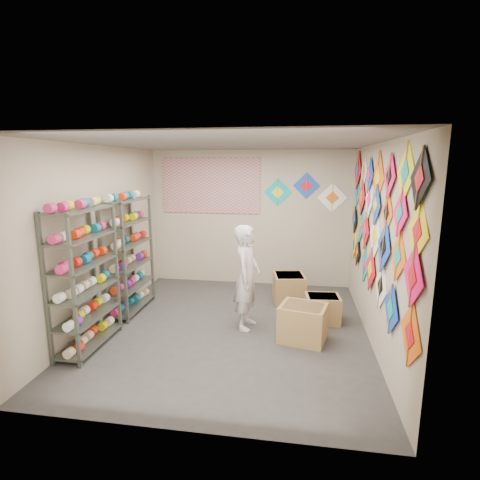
% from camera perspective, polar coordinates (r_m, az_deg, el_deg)
% --- Properties ---
extents(ground, '(4.50, 4.50, 0.00)m').
position_cam_1_polar(ground, '(5.79, -1.47, -13.28)').
color(ground, '#33302D').
extents(room_walls, '(4.50, 4.50, 4.50)m').
position_cam_1_polar(room_walls, '(5.32, -1.56, 3.04)').
color(room_walls, tan).
rests_on(room_walls, ground).
extents(shelf_rack_front, '(0.40, 1.10, 1.90)m').
position_cam_1_polar(shelf_rack_front, '(5.32, -22.59, -5.51)').
color(shelf_rack_front, '#4C5147').
rests_on(shelf_rack_front, ground).
extents(shelf_rack_back, '(0.40, 1.10, 1.90)m').
position_cam_1_polar(shelf_rack_back, '(6.42, -16.61, -2.29)').
color(shelf_rack_back, '#4C5147').
rests_on(shelf_rack_back, ground).
extents(string_spools, '(0.12, 2.36, 0.12)m').
position_cam_1_polar(string_spools, '(5.84, -19.38, -2.85)').
color(string_spools, '#E62A68').
rests_on(string_spools, ground).
extents(kite_wall_display, '(0.06, 4.25, 2.06)m').
position_cam_1_polar(kite_wall_display, '(5.30, 19.94, 2.50)').
color(kite_wall_display, orange).
rests_on(kite_wall_display, room_walls).
extents(back_wall_kites, '(1.61, 0.02, 0.77)m').
position_cam_1_polar(back_wall_kites, '(7.43, 10.03, 7.17)').
color(back_wall_kites, '#05A4A2').
rests_on(back_wall_kites, room_walls).
extents(poster, '(2.00, 0.01, 1.10)m').
position_cam_1_polar(poster, '(7.62, -4.51, 8.24)').
color(poster, '#804699').
rests_on(poster, room_walls).
extents(shopkeeper, '(0.67, 0.52, 1.57)m').
position_cam_1_polar(shopkeeper, '(5.56, 1.08, -5.69)').
color(shopkeeper, beige).
rests_on(shopkeeper, ground).
extents(carton_a, '(0.72, 0.64, 0.51)m').
position_cam_1_polar(carton_a, '(5.40, 9.56, -12.35)').
color(carton_a, olive).
rests_on(carton_a, ground).
extents(carton_b, '(0.55, 0.47, 0.42)m').
position_cam_1_polar(carton_b, '(6.07, 12.44, -10.19)').
color(carton_b, olive).
rests_on(carton_b, ground).
extents(carton_c, '(0.62, 0.66, 0.51)m').
position_cam_1_polar(carton_c, '(6.77, 7.46, -7.33)').
color(carton_c, olive).
rests_on(carton_c, ground).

